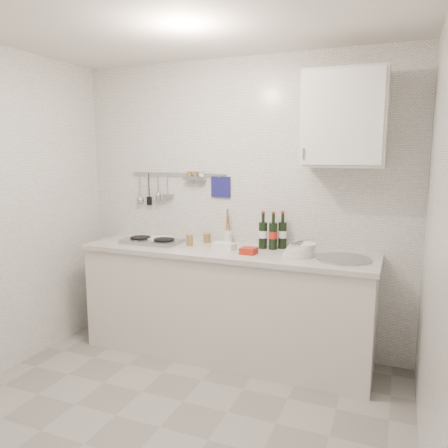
% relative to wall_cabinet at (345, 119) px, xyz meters
% --- Properties ---
extents(floor, '(3.00, 3.00, 0.00)m').
position_rel_wall_cabinet_xyz_m(floor, '(-0.90, -1.22, -1.95)').
color(floor, slate).
rests_on(floor, ground).
extents(ceiling, '(3.00, 3.00, 0.00)m').
position_rel_wall_cabinet_xyz_m(ceiling, '(-0.90, -1.22, 0.55)').
color(ceiling, silver).
rests_on(ceiling, back_wall).
extents(back_wall, '(3.00, 0.02, 2.50)m').
position_rel_wall_cabinet_xyz_m(back_wall, '(-0.90, 0.18, -0.70)').
color(back_wall, silver).
rests_on(back_wall, floor).
extents(wall_right, '(0.02, 2.80, 2.50)m').
position_rel_wall_cabinet_xyz_m(wall_right, '(0.60, -1.22, -0.70)').
color(wall_right, silver).
rests_on(wall_right, floor).
extents(counter, '(2.44, 0.64, 0.96)m').
position_rel_wall_cabinet_xyz_m(counter, '(-0.89, -0.12, -1.52)').
color(counter, beige).
rests_on(counter, floor).
extents(wall_rail, '(0.98, 0.09, 0.34)m').
position_rel_wall_cabinet_xyz_m(wall_rail, '(-1.50, 0.15, -0.52)').
color(wall_rail, '#93969B').
rests_on(wall_rail, back_wall).
extents(wall_cabinet, '(0.60, 0.38, 0.70)m').
position_rel_wall_cabinet_xyz_m(wall_cabinet, '(0.00, 0.00, 0.00)').
color(wall_cabinet, beige).
rests_on(wall_cabinet, back_wall).
extents(plate_stack_hob, '(0.26, 0.25, 0.04)m').
position_rel_wall_cabinet_xyz_m(plate_stack_hob, '(-1.57, -0.05, -1.01)').
color(plate_stack_hob, '#4C54AD').
rests_on(plate_stack_hob, counter).
extents(plate_stack_sink, '(0.26, 0.24, 0.11)m').
position_rel_wall_cabinet_xyz_m(plate_stack_sink, '(-0.28, -0.12, -0.98)').
color(plate_stack_sink, white).
rests_on(plate_stack_sink, counter).
extents(wine_bottles, '(0.22, 0.14, 0.31)m').
position_rel_wall_cabinet_xyz_m(wine_bottles, '(-0.55, 0.05, -0.87)').
color(wine_bottles, black).
rests_on(wine_bottles, counter).
extents(butter_dish, '(0.20, 0.13, 0.06)m').
position_rel_wall_cabinet_xyz_m(butter_dish, '(-0.90, -0.13, -1.00)').
color(butter_dish, white).
rests_on(butter_dish, counter).
extents(strawberry_punnet, '(0.12, 0.12, 0.05)m').
position_rel_wall_cabinet_xyz_m(strawberry_punnet, '(-0.67, -0.21, -1.01)').
color(strawberry_punnet, red).
rests_on(strawberry_punnet, counter).
extents(utensil_crock, '(0.08, 0.08, 0.31)m').
position_rel_wall_cabinet_xyz_m(utensil_crock, '(-0.97, 0.11, -0.96)').
color(utensil_crock, white).
rests_on(utensil_crock, counter).
extents(jar_a, '(0.07, 0.07, 0.08)m').
position_rel_wall_cabinet_xyz_m(jar_a, '(-1.16, 0.08, -0.99)').
color(jar_a, brown).
rests_on(jar_a, counter).
extents(jar_b, '(0.07, 0.07, 0.08)m').
position_rel_wall_cabinet_xyz_m(jar_b, '(-0.28, 0.02, -0.99)').
color(jar_b, brown).
rests_on(jar_b, counter).
extents(jar_c, '(0.07, 0.07, 0.08)m').
position_rel_wall_cabinet_xyz_m(jar_c, '(-0.31, 0.05, -0.99)').
color(jar_c, brown).
rests_on(jar_c, counter).
extents(jar_d, '(0.06, 0.06, 0.10)m').
position_rel_wall_cabinet_xyz_m(jar_d, '(-1.24, -0.10, -0.98)').
color(jar_d, brown).
rests_on(jar_d, counter).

